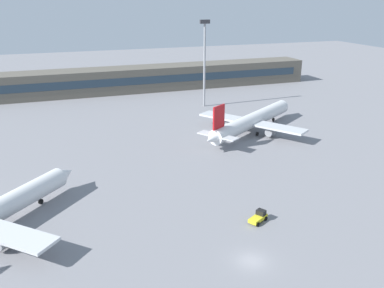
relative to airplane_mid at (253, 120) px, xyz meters
The scene contains 5 objects.
ground_plane 29.44m from the airplane_mid, 156.51° to the right, with size 400.00×400.00×0.00m, color gray.
terminal_building 66.14m from the airplane_mid, 113.94° to the left, with size 155.16×12.13×9.00m.
airplane_mid is the anchor object (origin of this frame).
baggage_tug_yellow 47.33m from the airplane_mid, 116.14° to the right, with size 3.87×3.12×1.75m.
floodlight_tower_west 32.56m from the airplane_mid, 94.67° to the left, with size 3.20×0.80×27.48m.
Camera 1 is at (-24.00, -43.13, 34.66)m, focal length 38.93 mm.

